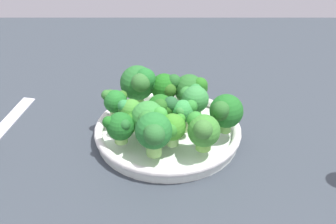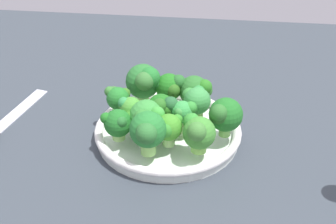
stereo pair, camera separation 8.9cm
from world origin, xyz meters
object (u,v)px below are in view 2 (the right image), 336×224
Objects in this scene: bowl at (168,132)px; broccoli_floret_5 at (163,108)px; broccoli_floret_10 at (148,118)px; broccoli_floret_7 at (130,109)px; broccoli_floret_1 at (118,123)px; broccoli_floret_8 at (144,81)px; broccoli_floret_13 at (117,98)px; broccoli_floret_11 at (170,87)px; broccoli_floret_2 at (199,132)px; broccoli_floret_12 at (183,114)px; broccoli_floret_0 at (196,101)px; broccoli_floret_4 at (147,130)px; broccoli_floret_3 at (169,128)px; broccoli_floret_9 at (224,115)px; broccoli_floret_6 at (196,91)px.

broccoli_floret_5 is at bearing -163.66° from bowl.
broccoli_floret_7 is at bearing 146.67° from broccoli_floret_10.
broccoli_floret_8 is at bearing 78.33° from broccoli_floret_1.
broccoli_floret_5 reaches higher than broccoli_floret_13.
broccoli_floret_11 is (5.04, -0.31, -0.83)cm from broccoli_floret_8.
broccoli_floret_2 is 1.12× the size of broccoli_floret_13.
broccoli_floret_2 is 1.13× the size of broccoli_floret_12.
broccoli_floret_8 reaches higher than broccoli_floret_5.
bowl is 4.10× the size of broccoli_floret_0.
broccoli_floret_11 is at bearing 141.55° from broccoli_floret_0.
broccoli_floret_10 is (-2.33, -3.23, -0.21)cm from broccoli_floret_5.
broccoli_floret_0 is at bearing 58.35° from broccoli_floret_4.
broccoli_floret_8 is (-5.53, 7.54, 6.35)cm from bowl.
broccoli_floret_7 is 0.90× the size of broccoli_floret_11.
broccoli_floret_12 is at bearing -68.56° from broccoli_floret_11.
broccoli_floret_10 is at bearing -141.36° from broccoli_floret_0.
broccoli_floret_12 is at bearing -22.84° from bowl.
broccoli_floret_2 and broccoli_floret_11 have the same top height.
broccoli_floret_13 is at bearing 165.76° from bowl.
broccoli_floret_10 is at bearing -33.33° from broccoli_floret_7.
broccoli_floret_3 is at bearing -114.77° from broccoli_floret_0.
broccoli_floret_11 is at bearing 76.00° from broccoli_floret_10.
broccoli_floret_13 reaches higher than broccoli_floret_3.
broccoli_floret_12 is (-7.26, 0.87, -0.81)cm from broccoli_floret_9.
broccoli_floret_3 is 13.48cm from broccoli_floret_13.
bowl is at bearing -148.78° from broccoli_floret_0.
broccoli_floret_5 is at bearing 54.22° from broccoli_floret_10.
broccoli_floret_6 is 0.89× the size of broccoli_floret_9.
broccoli_floret_8 reaches higher than broccoli_floret_4.
broccoli_floret_4 reaches higher than broccoli_floret_7.
broccoli_floret_11 is (-1.30, 13.09, 0.64)cm from broccoli_floret_3.
bowl is at bearing 31.77° from broccoli_floret_1.
broccoli_floret_9 is 1.23× the size of broccoli_floret_12.
broccoli_floret_8 is at bearing 126.26° from bowl.
broccoli_floret_0 is 1.02× the size of broccoli_floret_6.
broccoli_floret_3 is 13.17cm from broccoli_floret_11.
broccoli_floret_7 is at bearing 176.78° from broccoli_floret_9.
broccoli_floret_11 is (-6.47, 14.16, 0.26)cm from broccoli_floret_2.
broccoli_floret_4 is 16.70cm from broccoli_floret_8.
broccoli_floret_4 is at bearing -105.18° from bowl.
broccoli_floret_12 is at bearing -14.45° from broccoli_floret_5.
broccoli_floret_0 reaches higher than broccoli_floret_12.
broccoli_floret_11 is at bearing -179.43° from broccoli_floret_6.
broccoli_floret_10 is at bearing -77.85° from broccoli_floret_8.
broccoli_floret_4 is 9.37cm from broccoli_floret_12.
broccoli_floret_6 reaches higher than broccoli_floret_12.
broccoli_floret_0 is at bearing -23.73° from broccoli_floret_8.
broccoli_floret_10 is at bearing -159.05° from broccoli_floret_12.
broccoli_floret_2 is 14.29cm from broccoli_floret_6.
broccoli_floret_0 is at bearing -84.43° from broccoli_floret_6.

